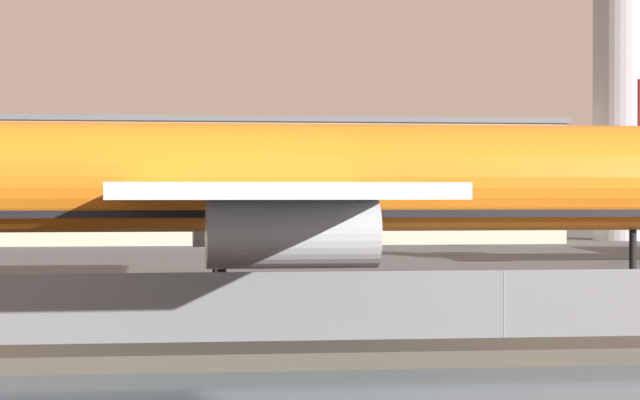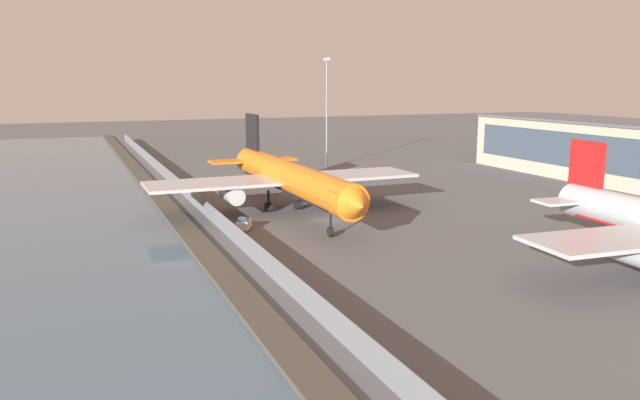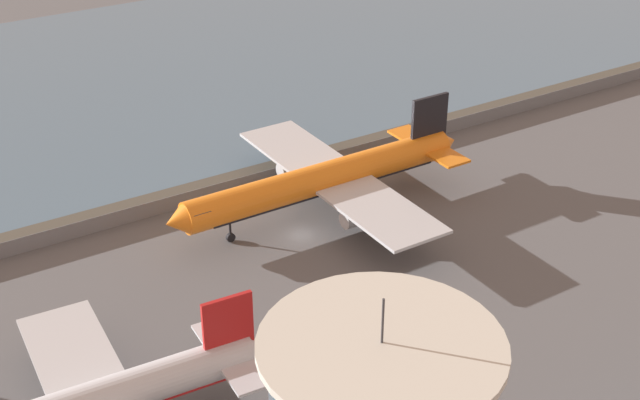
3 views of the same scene
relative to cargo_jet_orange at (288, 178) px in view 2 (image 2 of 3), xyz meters
name	(u,v)px [view 2 (image 2 of 3)]	position (x,y,z in m)	size (l,w,h in m)	color
ground_plane	(328,220)	(6.77, 3.78, -5.47)	(500.00, 500.00, 0.00)	#565659
shoreline_seawall	(187,231)	(6.77, -16.72, -5.22)	(320.00, 3.00, 0.50)	#474238
perimeter_fence	(220,221)	(6.77, -12.22, -4.26)	(280.00, 0.10, 2.42)	slate
cargo_jet_orange	(288,178)	(0.00, 0.00, 0.00)	(49.34, 42.08, 14.33)	orange
baggage_tug	(244,224)	(8.05, -9.23, -4.66)	(3.58, 2.88, 1.80)	white
terminal_building	(630,152)	(-2.57, 72.93, 0.58)	(72.59, 21.08, 12.08)	#BCB299
apron_light_mast_apron_west	(327,107)	(-44.80, 25.19, 8.52)	(3.20, 0.40, 25.35)	gray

